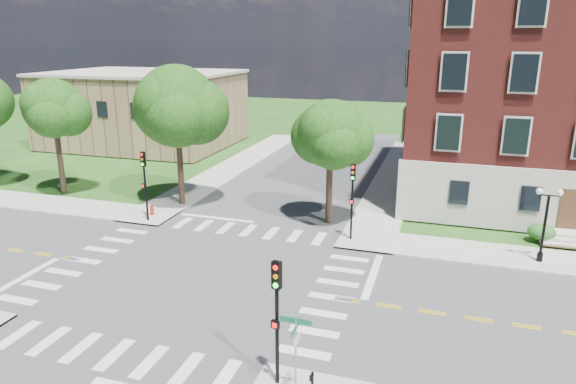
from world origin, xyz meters
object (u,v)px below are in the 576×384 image
(traffic_signal_se, at_px, (277,308))
(fire_hydrant, at_px, (152,210))
(traffic_signal_nw, at_px, (144,177))
(street_sign_pole, at_px, (296,342))
(twin_lamp_west, at_px, (545,221))
(traffic_signal_ne, at_px, (352,192))

(traffic_signal_se, distance_m, fire_hydrant, 20.82)
(traffic_signal_se, height_order, traffic_signal_nw, same)
(street_sign_pole, bearing_deg, fire_hydrant, 134.70)
(traffic_signal_se, relative_size, street_sign_pole, 1.55)
(twin_lamp_west, height_order, fire_hydrant, twin_lamp_west)
(street_sign_pole, relative_size, fire_hydrant, 4.13)
(twin_lamp_west, bearing_deg, street_sign_pole, -123.17)
(traffic_signal_ne, distance_m, fire_hydrant, 14.53)
(traffic_signal_ne, height_order, traffic_signal_nw, same)
(traffic_signal_se, height_order, traffic_signal_ne, same)
(twin_lamp_west, xyz_separation_m, fire_hydrant, (-25.01, 0.37, -2.06))
(traffic_signal_se, bearing_deg, twin_lamp_west, 53.62)
(traffic_signal_ne, height_order, street_sign_pole, traffic_signal_ne)
(traffic_signal_nw, bearing_deg, traffic_signal_se, -44.47)
(traffic_signal_nw, relative_size, twin_lamp_west, 1.13)
(street_sign_pole, xyz_separation_m, fire_hydrant, (-15.20, 15.37, -1.84))
(traffic_signal_ne, bearing_deg, twin_lamp_west, -0.33)
(traffic_signal_ne, distance_m, street_sign_pole, 15.11)
(traffic_signal_ne, xyz_separation_m, fire_hydrant, (-14.27, 0.31, -2.72))
(street_sign_pole, bearing_deg, twin_lamp_west, 56.83)
(traffic_signal_se, distance_m, street_sign_pole, 1.34)
(traffic_signal_nw, xyz_separation_m, fire_hydrant, (-0.33, 1.08, -2.72))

